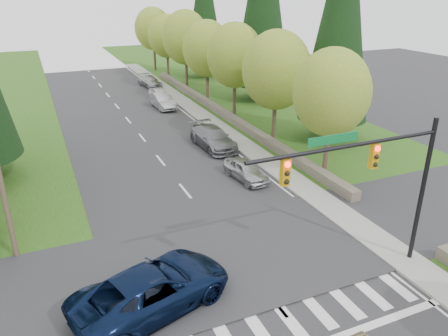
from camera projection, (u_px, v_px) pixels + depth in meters
grass_east at (319, 140)px, 35.45m from camera, size 14.00×110.00×0.06m
cross_street at (237, 255)px, 20.55m from camera, size 120.00×8.00×0.10m
sidewalk_east at (241, 142)px, 34.89m from camera, size 1.80×80.00×0.13m
curb_east at (231, 144)px, 34.57m from camera, size 0.20×80.00×0.13m
stone_wall_north at (221, 112)px, 42.16m from camera, size 0.70×40.00×0.70m
traffic_signal at (375, 170)px, 17.26m from camera, size 8.70×0.37×6.80m
decid_tree_0 at (332, 93)px, 26.82m from camera, size 4.80×4.80×8.37m
decid_tree_1 at (276, 70)px, 32.69m from camera, size 5.20×5.20×8.80m
decid_tree_2 at (235, 56)px, 38.48m from camera, size 5.00×5.00×8.82m
decid_tree_3 at (207, 49)px, 44.53m from camera, size 5.00×5.00×8.55m
decid_tree_4 at (185, 37)px, 50.32m from camera, size 5.40×5.40×9.18m
decid_tree_5 at (167, 36)px, 56.36m from camera, size 4.80×4.80×8.30m
decid_tree_6 at (153, 29)px, 62.18m from camera, size 5.20×5.20×8.86m
conifer_e_a at (342, 13)px, 32.02m from camera, size 5.44×5.44×17.80m
conifer_e_c at (204, 5)px, 55.86m from camera, size 5.10×5.10×16.80m
suv_navy at (153, 289)px, 16.87m from camera, size 7.02×4.79×1.78m
parked_car_a at (246, 170)px, 28.24m from camera, size 1.98×3.96×1.30m
parked_car_b at (213, 138)px, 33.73m from camera, size 2.49×5.54×1.58m
parked_car_c at (162, 101)px, 44.53m from camera, size 1.78×4.57×1.48m
parked_car_d at (160, 94)px, 47.39m from camera, size 1.68×4.02×1.36m
parked_car_e at (150, 81)px, 53.88m from camera, size 2.39×4.74×1.32m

